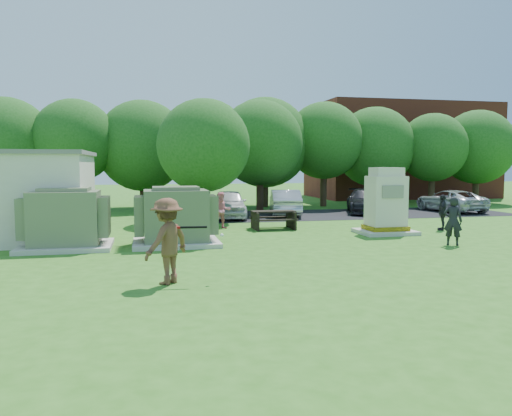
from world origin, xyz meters
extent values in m
plane|color=#2D6619|center=(0.00, 0.00, 0.00)|extent=(120.00, 120.00, 0.00)
cube|color=maroon|center=(18.00, 27.00, 4.00)|extent=(15.00, 8.00, 8.00)
cube|color=#232326|center=(7.00, 13.50, 0.01)|extent=(20.00, 6.00, 0.01)
cube|color=beige|center=(-6.50, 4.50, 0.07)|extent=(3.00, 2.40, 0.15)
cube|color=#636E4E|center=(-6.50, 4.50, 1.05)|extent=(2.20, 1.80, 1.80)
cube|color=#636E4E|center=(-6.50, 4.50, 2.01)|extent=(1.60, 1.30, 0.12)
cube|color=#636E4E|center=(-7.77, 4.50, 1.07)|extent=(0.32, 1.50, 1.35)
cube|color=#636E4E|center=(-5.23, 4.50, 1.07)|extent=(0.32, 1.50, 1.35)
cube|color=beige|center=(-2.80, 4.50, 0.07)|extent=(3.00, 2.40, 0.15)
cube|color=#576345|center=(-2.80, 4.50, 1.05)|extent=(2.20, 1.80, 1.80)
cube|color=#576345|center=(-2.80, 4.50, 2.01)|extent=(1.60, 1.30, 0.12)
cube|color=#576345|center=(-4.07, 4.50, 1.07)|extent=(0.32, 1.50, 1.35)
cube|color=#576345|center=(-1.53, 4.50, 1.07)|extent=(0.32, 1.50, 1.35)
cube|color=beige|center=(5.80, 5.52, 0.08)|extent=(2.24, 1.83, 0.15)
cube|color=yellow|center=(5.80, 5.52, 0.24)|extent=(1.58, 1.27, 0.18)
cube|color=beige|center=(5.80, 5.52, 1.35)|extent=(1.42, 1.12, 2.03)
cube|color=beige|center=(5.80, 5.52, 2.55)|extent=(1.17, 0.92, 0.36)
cube|color=gray|center=(5.80, 4.93, 1.76)|extent=(0.92, 0.04, 0.51)
cube|color=black|center=(1.64, 7.92, 0.78)|extent=(1.90, 0.74, 0.06)
cube|color=black|center=(1.64, 8.50, 0.47)|extent=(1.90, 0.26, 0.05)
cube|color=black|center=(1.64, 7.34, 0.47)|extent=(1.90, 0.26, 0.05)
cube|color=black|center=(0.82, 7.92, 0.39)|extent=(0.08, 1.43, 0.78)
cube|color=black|center=(2.47, 7.92, 0.39)|extent=(0.08, 1.43, 0.78)
imported|color=brown|center=(-3.35, -1.35, 1.03)|extent=(1.48, 1.48, 2.06)
imported|color=black|center=(6.73, 2.26, 0.86)|extent=(0.75, 0.71, 1.72)
imported|color=pink|center=(-0.55, 8.53, 0.81)|extent=(0.84, 0.68, 1.63)
imported|color=black|center=(8.71, 5.96, 0.78)|extent=(0.80, 0.97, 1.55)
imported|color=silver|center=(0.48, 12.91, 0.75)|extent=(2.37, 4.63, 1.51)
imported|color=#B5B6BA|center=(3.74, 13.47, 0.72)|extent=(2.34, 4.61, 1.45)
imported|color=black|center=(8.74, 13.87, 0.69)|extent=(3.45, 5.16, 1.39)
imported|color=silver|center=(14.09, 13.49, 0.66)|extent=(2.59, 4.89, 1.31)
cylinder|color=black|center=(-2.82, -1.38, 1.35)|extent=(0.85, 0.13, 0.06)
cylinder|color=maroon|center=(-3.15, -1.37, 1.35)|extent=(0.22, 0.08, 0.06)
sphere|color=white|center=(-2.03, -1.36, 1.13)|extent=(0.09, 0.09, 0.09)
cylinder|color=#47301E|center=(-12.00, 19.40, 1.20)|extent=(0.44, 0.44, 2.40)
sphere|color=#235B1C|center=(-12.00, 19.40, 4.08)|extent=(5.60, 5.60, 5.60)
cylinder|color=#47301E|center=(-8.00, 18.80, 1.40)|extent=(0.44, 0.44, 2.80)
sphere|color=#235B1C|center=(-8.00, 18.80, 4.30)|extent=(5.00, 5.00, 5.00)
cylinder|color=#47301E|center=(-4.00, 19.60, 1.15)|extent=(0.44, 0.44, 2.30)
sphere|color=#235B1C|center=(-4.00, 19.60, 4.04)|extent=(5.80, 5.80, 5.80)
cylinder|color=#47301E|center=(0.00, 18.70, 1.35)|extent=(0.44, 0.44, 2.70)
sphere|color=#235B1C|center=(0.00, 18.70, 4.32)|extent=(5.40, 5.40, 5.40)
cylinder|color=#47301E|center=(4.00, 19.30, 1.25)|extent=(0.44, 0.44, 2.50)
sphere|color=#235B1C|center=(4.00, 19.30, 4.30)|extent=(6.00, 6.00, 6.00)
cylinder|color=#47301E|center=(8.00, 18.90, 1.45)|extent=(0.44, 0.44, 2.90)
sphere|color=#235B1C|center=(8.00, 18.90, 4.46)|extent=(5.20, 5.20, 5.20)
cylinder|color=#47301E|center=(12.00, 19.50, 1.20)|extent=(0.44, 0.44, 2.40)
sphere|color=#235B1C|center=(12.00, 19.50, 4.08)|extent=(5.60, 5.60, 5.60)
cylinder|color=#47301E|center=(16.00, 18.60, 1.30)|extent=(0.44, 0.44, 2.60)
sphere|color=#235B1C|center=(16.00, 18.60, 4.04)|extent=(4.80, 4.80, 4.80)
cylinder|color=#47301E|center=(20.00, 19.20, 1.25)|extent=(0.44, 0.44, 2.50)
sphere|color=#235B1C|center=(20.00, 19.20, 4.12)|extent=(5.40, 5.40, 5.40)
cylinder|color=#47301E|center=(-1.00, 11.50, 1.20)|extent=(0.44, 0.44, 2.40)
sphere|color=#235B1C|center=(-1.00, 11.50, 3.78)|extent=(4.60, 4.60, 4.60)
cylinder|color=#47301E|center=(3.00, 16.50, 1.30)|extent=(0.44, 0.44, 2.60)
sphere|color=#235B1C|center=(3.00, 16.50, 4.16)|extent=(5.20, 5.20, 5.20)
camera|label=1|loc=(-3.81, -13.27, 2.85)|focal=35.00mm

